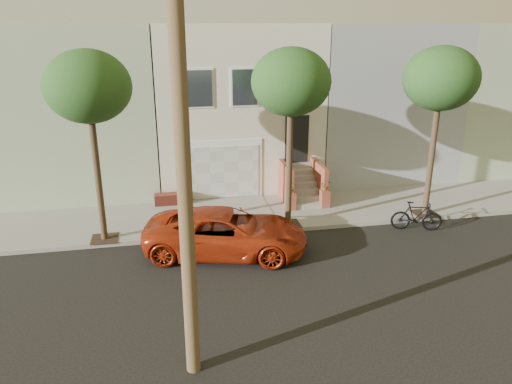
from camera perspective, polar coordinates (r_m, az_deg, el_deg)
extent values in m
plane|color=black|center=(14.43, 3.86, -10.58)|extent=(90.00, 90.00, 0.00)
cube|color=gray|center=(19.11, -0.27, -2.56)|extent=(40.00, 3.70, 0.15)
cube|color=beige|center=(23.77, -3.02, 10.68)|extent=(7.00, 8.00, 7.00)
cube|color=#8FA081|center=(23.78, -19.69, 9.61)|extent=(6.50, 8.00, 7.00)
cube|color=#9A9DA3|center=(25.64, 12.47, 10.89)|extent=(6.50, 8.00, 7.00)
cube|color=#8FA081|center=(28.84, 24.61, 10.51)|extent=(6.50, 8.00, 7.00)
cube|color=white|center=(20.28, -3.79, 2.66)|extent=(3.20, 0.12, 2.50)
cube|color=silver|center=(20.25, -3.76, 2.34)|extent=(2.90, 0.06, 2.20)
cube|color=gray|center=(18.94, -2.95, -2.52)|extent=(3.20, 3.70, 0.02)
cube|color=maroon|center=(20.15, -9.81, -0.78)|extent=(1.40, 0.45, 0.44)
cube|color=black|center=(20.56, 4.81, 6.17)|extent=(1.00, 0.06, 2.00)
cube|color=#3F4751|center=(19.45, -6.67, 11.96)|extent=(1.00, 0.06, 1.40)
cube|color=white|center=(19.47, -6.68, 11.97)|extent=(1.15, 0.05, 1.55)
cube|color=#3F4751|center=(19.68, -1.33, 12.16)|extent=(1.00, 0.06, 1.40)
cube|color=white|center=(19.70, -1.34, 12.17)|extent=(1.15, 0.05, 1.55)
cube|color=#3F4751|center=(20.07, 3.86, 12.26)|extent=(1.00, 0.06, 1.40)
cube|color=white|center=(20.09, 3.84, 12.27)|extent=(1.15, 0.05, 1.55)
cube|color=gray|center=(19.58, 6.05, -1.58)|extent=(1.20, 0.28, 0.20)
cube|color=gray|center=(19.76, 5.83, -0.75)|extent=(1.20, 0.28, 0.20)
cube|color=gray|center=(19.95, 5.62, 0.06)|extent=(1.20, 0.28, 0.20)
cube|color=gray|center=(20.13, 5.41, 0.85)|extent=(1.20, 0.28, 0.20)
cube|color=gray|center=(20.33, 5.20, 1.63)|extent=(1.20, 0.28, 0.20)
cube|color=gray|center=(20.53, 5.00, 2.39)|extent=(1.20, 0.28, 0.20)
cube|color=gray|center=(20.73, 4.80, 3.14)|extent=(1.20, 0.28, 0.20)
cube|color=brown|center=(19.92, 3.49, 1.00)|extent=(0.18, 1.96, 1.60)
cube|color=brown|center=(20.31, 7.31, 1.24)|extent=(0.18, 1.96, 1.60)
cube|color=brown|center=(19.27, 4.12, -1.07)|extent=(0.35, 0.35, 0.70)
imported|color=#1C4017|center=(19.08, 4.16, 0.55)|extent=(0.40, 0.35, 0.45)
cube|color=brown|center=(19.67, 8.06, -0.79)|extent=(0.35, 0.35, 0.70)
imported|color=#1C4017|center=(19.48, 8.13, 0.80)|extent=(0.41, 0.35, 0.45)
cube|color=#2D2116|center=(17.57, -17.30, -5.22)|extent=(0.90, 0.90, 0.02)
cylinder|color=#342617|center=(16.84, -17.99, 1.29)|extent=(0.22, 0.22, 4.20)
ellipsoid|color=#1C4017|center=(16.22, -19.11, 11.60)|extent=(2.70, 2.57, 2.29)
cube|color=#2D2116|center=(17.98, 3.75, -3.77)|extent=(0.90, 0.90, 0.02)
cylinder|color=#342617|center=(17.27, 3.90, 2.64)|extent=(0.22, 0.22, 4.20)
ellipsoid|color=#1C4017|center=(16.66, 4.14, 12.75)|extent=(2.70, 2.57, 2.29)
cube|color=#2D2116|center=(20.04, 19.15, -2.37)|extent=(0.90, 0.90, 0.02)
cylinder|color=#342617|center=(19.41, 19.82, 3.39)|extent=(0.22, 0.22, 4.20)
ellipsoid|color=#1C4017|center=(18.87, 20.87, 12.33)|extent=(2.70, 2.57, 2.29)
cylinder|color=#4D3B24|center=(9.14, -8.62, 5.33)|extent=(0.30, 0.30, 10.00)
imported|color=#9F280E|center=(15.87, -3.52, -4.74)|extent=(5.67, 3.61, 1.46)
imported|color=black|center=(18.57, 18.29, -2.68)|extent=(1.89, 1.04, 1.09)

